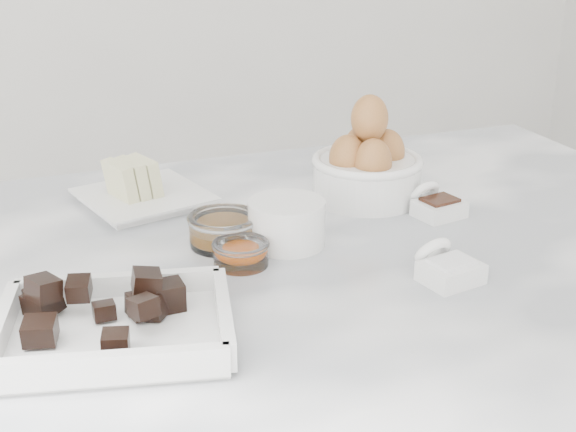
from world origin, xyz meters
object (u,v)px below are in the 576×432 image
(sugar_ramekin, at_px, (287,221))
(salt_spoon, at_px, (446,266))
(zest_bowl, at_px, (241,252))
(chocolate_dish, at_px, (115,320))
(vanilla_spoon, at_px, (435,204))
(butter_plate, at_px, (141,189))
(egg_bowl, at_px, (367,166))
(honey_bowl, at_px, (224,229))

(sugar_ramekin, bearing_deg, salt_spoon, -49.56)
(zest_bowl, xyz_separation_m, salt_spoon, (0.20, -0.11, -0.00))
(chocolate_dish, height_order, zest_bowl, chocolate_dish)
(vanilla_spoon, bearing_deg, zest_bowl, -168.80)
(zest_bowl, height_order, vanilla_spoon, vanilla_spoon)
(sugar_ramekin, bearing_deg, butter_plate, 124.28)
(salt_spoon, bearing_deg, egg_bowl, 83.55)
(butter_plate, distance_m, salt_spoon, 0.43)
(butter_plate, height_order, vanilla_spoon, butter_plate)
(honey_bowl, xyz_separation_m, vanilla_spoon, (0.28, -0.01, -0.00))
(honey_bowl, relative_size, zest_bowl, 1.33)
(sugar_ramekin, distance_m, vanilla_spoon, 0.22)
(butter_plate, xyz_separation_m, salt_spoon, (0.26, -0.35, -0.01))
(butter_plate, xyz_separation_m, sugar_ramekin, (0.13, -0.20, 0.01))
(chocolate_dish, relative_size, zest_bowl, 3.73)
(sugar_ramekin, relative_size, honey_bowl, 1.05)
(salt_spoon, bearing_deg, chocolate_dish, -178.85)
(chocolate_dish, xyz_separation_m, salt_spoon, (0.36, 0.01, -0.01))
(sugar_ramekin, bearing_deg, zest_bowl, -152.40)
(chocolate_dish, relative_size, salt_spoon, 2.99)
(egg_bowl, bearing_deg, vanilla_spoon, -55.95)
(zest_bowl, distance_m, salt_spoon, 0.23)
(honey_bowl, bearing_deg, vanilla_spoon, -1.16)
(zest_bowl, bearing_deg, egg_bowl, 32.23)
(chocolate_dish, bearing_deg, honey_bowl, 49.00)
(chocolate_dish, xyz_separation_m, sugar_ramekin, (0.23, 0.16, 0.01))
(egg_bowl, distance_m, honey_bowl, 0.24)
(honey_bowl, distance_m, zest_bowl, 0.06)
(butter_plate, height_order, zest_bowl, butter_plate)
(salt_spoon, bearing_deg, vanilla_spoon, 62.93)
(zest_bowl, bearing_deg, sugar_ramekin, 27.60)
(sugar_ramekin, distance_m, salt_spoon, 0.20)
(egg_bowl, height_order, honey_bowl, egg_bowl)
(chocolate_dish, relative_size, egg_bowl, 1.61)
(butter_plate, xyz_separation_m, vanilla_spoon, (0.35, -0.18, -0.01))
(egg_bowl, distance_m, zest_bowl, 0.27)
(butter_plate, xyz_separation_m, honey_bowl, (0.06, -0.17, -0.00))
(chocolate_dish, bearing_deg, butter_plate, 75.10)
(zest_bowl, bearing_deg, salt_spoon, -30.19)
(sugar_ramekin, xyz_separation_m, honey_bowl, (-0.07, 0.03, -0.01))
(sugar_ramekin, xyz_separation_m, egg_bowl, (0.16, 0.11, 0.02))
(honey_bowl, distance_m, salt_spoon, 0.26)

